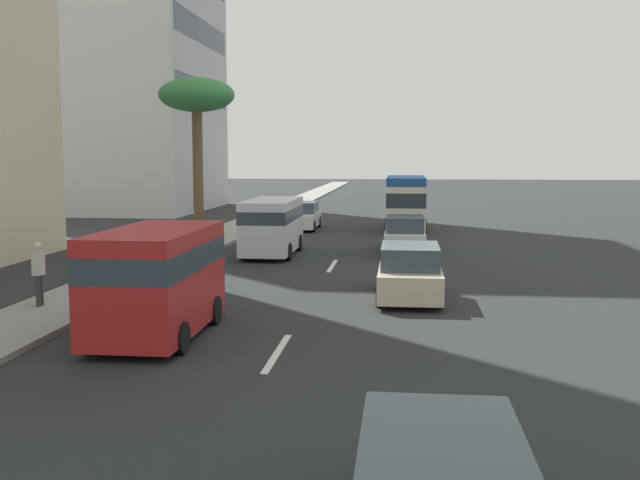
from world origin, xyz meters
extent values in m
plane|color=#26282B|center=(31.50, 0.00, 0.00)|extent=(198.00, 198.00, 0.00)
cube|color=gray|center=(31.50, 6.79, 0.07)|extent=(162.00, 2.60, 0.15)
cube|color=silver|center=(12.67, 0.00, 0.01)|extent=(3.20, 0.16, 0.01)
cube|color=silver|center=(25.53, 0.00, 0.01)|extent=(3.20, 0.16, 0.01)
cube|color=#38424C|center=(4.00, -3.08, 1.31)|extent=(2.44, 1.57, 0.66)
cube|color=beige|center=(19.35, -2.93, 0.58)|extent=(4.57, 1.84, 0.80)
cube|color=#38424C|center=(19.12, -2.93, 1.30)|extent=(2.51, 1.69, 0.65)
cylinder|color=black|center=(20.77, -2.08, 0.32)|extent=(0.64, 0.22, 0.64)
cylinder|color=black|center=(20.77, -3.77, 0.32)|extent=(0.64, 0.22, 0.64)
cylinder|color=black|center=(17.94, -2.08, 0.32)|extent=(0.64, 0.22, 0.64)
cylinder|color=black|center=(17.94, -3.77, 0.32)|extent=(0.64, 0.22, 0.64)
cube|color=silver|center=(39.88, -2.89, 1.42)|extent=(6.51, 2.13, 2.38)
cube|color=#1E4C93|center=(39.88, -2.89, 2.84)|extent=(6.51, 2.13, 0.45)
cube|color=#28333D|center=(39.88, -2.89, 1.87)|extent=(6.52, 2.13, 0.79)
cylinder|color=black|center=(41.77, -1.87, 0.42)|extent=(0.84, 0.26, 0.84)
cylinder|color=black|center=(41.77, -3.90, 0.42)|extent=(0.84, 0.26, 0.84)
cylinder|color=black|center=(38.00, -1.87, 0.42)|extent=(0.84, 0.26, 0.84)
cylinder|color=black|center=(38.00, -3.90, 0.42)|extent=(0.84, 0.26, 0.84)
cube|color=#A51E1E|center=(13.80, 3.06, 1.39)|extent=(4.83, 2.09, 2.38)
cube|color=#2D3842|center=(13.80, 3.06, 1.91)|extent=(4.84, 2.10, 0.57)
cylinder|color=black|center=(12.35, 2.07, 0.36)|extent=(0.72, 0.24, 0.72)
cylinder|color=black|center=(12.35, 4.06, 0.36)|extent=(0.72, 0.24, 0.72)
cylinder|color=black|center=(15.25, 2.07, 0.36)|extent=(0.72, 0.24, 0.72)
cylinder|color=black|center=(15.25, 4.06, 0.36)|extent=(0.72, 0.24, 0.72)
cube|color=white|center=(39.64, 3.06, 0.56)|extent=(4.52, 1.71, 0.77)
cube|color=#38424C|center=(39.86, 3.06, 1.26)|extent=(2.49, 1.57, 0.63)
cylinder|color=black|center=(38.23, 2.28, 0.32)|extent=(0.64, 0.22, 0.64)
cylinder|color=black|center=(38.23, 3.84, 0.32)|extent=(0.64, 0.22, 0.64)
cylinder|color=black|center=(41.04, 2.28, 0.32)|extent=(0.64, 0.22, 0.64)
cylinder|color=black|center=(41.04, 3.84, 0.32)|extent=(0.64, 0.22, 0.64)
cube|color=white|center=(29.91, -2.81, 0.57)|extent=(4.55, 1.75, 0.79)
cube|color=#38424C|center=(29.68, -2.81, 1.30)|extent=(2.50, 1.61, 0.65)
cylinder|color=black|center=(31.32, -2.01, 0.32)|extent=(0.64, 0.22, 0.64)
cylinder|color=black|center=(31.32, -3.62, 0.32)|extent=(0.64, 0.22, 0.64)
cylinder|color=black|center=(28.50, -2.01, 0.32)|extent=(0.64, 0.22, 0.64)
cylinder|color=black|center=(28.50, -3.62, 0.32)|extent=(0.64, 0.22, 0.64)
cube|color=silver|center=(28.47, 2.88, 1.30)|extent=(5.33, 1.96, 2.20)
cube|color=#2D3842|center=(28.47, 2.88, 1.78)|extent=(5.34, 1.96, 0.53)
cylinder|color=black|center=(26.87, 1.95, 0.36)|extent=(0.72, 0.24, 0.72)
cylinder|color=black|center=(26.87, 3.81, 0.36)|extent=(0.72, 0.24, 0.72)
cylinder|color=black|center=(30.07, 1.95, 0.36)|extent=(0.72, 0.24, 0.72)
cylinder|color=black|center=(30.07, 3.81, 0.36)|extent=(0.72, 0.24, 0.72)
cylinder|color=#333338|center=(25.01, 6.08, 0.54)|extent=(0.14, 0.14, 0.79)
cylinder|color=#333338|center=(25.17, 6.08, 0.54)|extent=(0.14, 0.14, 0.79)
cube|color=red|center=(25.09, 6.08, 1.25)|extent=(0.39, 0.35, 0.62)
sphere|color=#9E7251|center=(25.09, 6.08, 1.67)|extent=(0.21, 0.21, 0.21)
cylinder|color=#333338|center=(16.17, 7.25, 0.58)|extent=(0.14, 0.14, 0.87)
cylinder|color=#333338|center=(16.33, 7.25, 0.58)|extent=(0.14, 0.14, 0.87)
cube|color=beige|center=(16.25, 7.25, 1.36)|extent=(0.35, 0.26, 0.68)
sphere|color=beige|center=(16.25, 7.25, 1.82)|extent=(0.23, 0.23, 0.23)
cylinder|color=#4C8C66|center=(21.79, 6.67, 0.55)|extent=(0.14, 0.14, 0.80)
cylinder|color=#4C8C66|center=(21.95, 6.67, 0.55)|extent=(0.14, 0.14, 0.80)
cube|color=beige|center=(21.87, 6.67, 1.27)|extent=(0.34, 0.24, 0.63)
sphere|color=#9E7251|center=(21.87, 6.67, 1.69)|extent=(0.22, 0.22, 0.22)
cylinder|color=brown|center=(30.26, 6.62, 3.32)|extent=(0.47, 0.47, 6.34)
ellipsoid|color=#388442|center=(30.26, 6.62, 7.00)|extent=(3.43, 3.43, 1.54)
cube|color=#2D3847|center=(53.53, 12.63, 9.08)|extent=(14.39, 0.08, 1.89)
cube|color=#2D3847|center=(53.53, 12.63, 13.62)|extent=(14.39, 0.08, 1.89)
camera|label=1|loc=(-2.95, -2.67, 4.30)|focal=41.70mm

